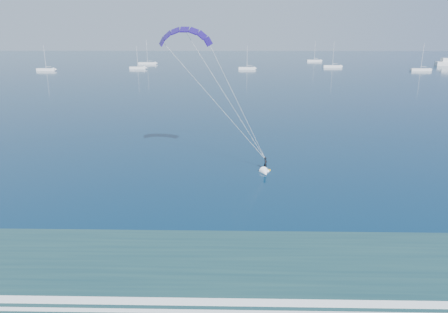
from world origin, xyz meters
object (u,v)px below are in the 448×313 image
(sailboat_3, at_px, (247,68))
(sailboat_6, at_px, (421,69))
(sailboat_4, at_px, (314,61))
(sailboat_5, at_px, (332,66))
(sailboat_2, at_px, (148,63))
(sailboat_0, at_px, (46,69))
(kitesurfer_rig, at_px, (226,96))
(sailboat_1, at_px, (138,68))

(sailboat_3, xyz_separation_m, sailboat_6, (82.16, -6.48, 0.01))
(sailboat_3, bearing_deg, sailboat_6, -4.51)
(sailboat_4, relative_size, sailboat_5, 0.97)
(sailboat_2, relative_size, sailboat_6, 1.11)
(sailboat_5, relative_size, sailboat_6, 1.04)
(sailboat_2, distance_m, sailboat_3, 67.79)
(sailboat_4, bearing_deg, sailboat_0, -152.12)
(sailboat_6, bearing_deg, kitesurfer_rig, -121.10)
(kitesurfer_rig, height_order, sailboat_2, kitesurfer_rig)
(sailboat_2, distance_m, sailboat_6, 145.65)
(kitesurfer_rig, xyz_separation_m, sailboat_5, (53.31, 169.93, -8.62))
(sailboat_0, relative_size, sailboat_1, 1.07)
(sailboat_3, height_order, sailboat_5, sailboat_5)
(sailboat_1, bearing_deg, kitesurfer_rig, -73.51)
(sailboat_0, height_order, sailboat_6, sailboat_6)
(sailboat_0, xyz_separation_m, sailboat_6, (177.80, 3.34, 0.00))
(sailboat_0, xyz_separation_m, sailboat_3, (95.64, 9.82, -0.00))
(kitesurfer_rig, distance_m, sailboat_1, 164.59)
(sailboat_1, relative_size, sailboat_2, 0.79)
(sailboat_3, xyz_separation_m, sailboat_5, (45.39, 14.11, 0.01))
(kitesurfer_rig, height_order, sailboat_4, kitesurfer_rig)
(sailboat_3, bearing_deg, kitesurfer_rig, -92.91)
(sailboat_2, bearing_deg, sailboat_4, 15.32)
(sailboat_3, relative_size, sailboat_4, 0.90)
(sailboat_0, distance_m, sailboat_4, 159.99)
(sailboat_3, bearing_deg, sailboat_1, 178.13)
(sailboat_3, bearing_deg, sailboat_0, -174.14)
(sailboat_6, bearing_deg, sailboat_1, 176.54)
(sailboat_1, distance_m, sailboat_4, 118.61)
(sailboat_4, relative_size, sailboat_6, 1.01)
(sailboat_0, bearing_deg, sailboat_3, 5.86)
(kitesurfer_rig, height_order, sailboat_1, kitesurfer_rig)
(sailboat_0, distance_m, sailboat_2, 60.66)
(sailboat_2, bearing_deg, sailboat_5, -12.54)
(sailboat_0, bearing_deg, kitesurfer_rig, -59.00)
(sailboat_3, relative_size, sailboat_6, 0.91)
(sailboat_1, xyz_separation_m, sailboat_6, (136.74, -8.26, 0.01))
(sailboat_1, height_order, sailboat_3, sailboat_3)
(kitesurfer_rig, distance_m, sailboat_4, 227.41)
(sailboat_0, bearing_deg, sailboat_2, 50.31)
(sailboat_0, distance_m, sailboat_3, 96.14)
(kitesurfer_rig, xyz_separation_m, sailboat_3, (7.92, 155.82, -8.63))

